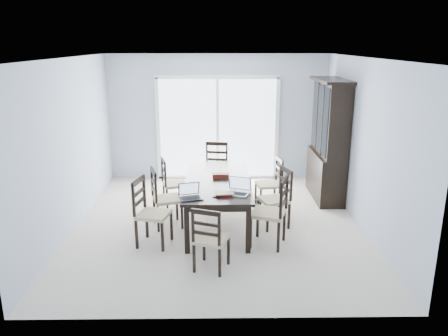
{
  "coord_description": "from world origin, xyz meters",
  "views": [
    {
      "loc": [
        0.01,
        -6.5,
        2.82
      ],
      "look_at": [
        0.1,
        0.0,
        0.94
      ],
      "focal_mm": 35.0,
      "sensor_mm": 36.0,
      "label": 1
    }
  ],
  "objects_px": {
    "chair_left_near": "(147,205)",
    "hot_tub": "(192,144)",
    "chair_left_mid": "(161,192)",
    "chair_left_far": "(170,178)",
    "laptop_silver": "(237,191)",
    "chair_right_far": "(273,177)",
    "dining_table": "(218,184)",
    "chair_right_near": "(276,204)",
    "chair_end_far": "(216,163)",
    "laptop_dark": "(191,195)",
    "game_box": "(221,175)",
    "chair_right_mid": "(279,191)",
    "china_hutch": "(328,142)",
    "chair_end_near": "(209,233)",
    "cell_phone": "(217,197)"
  },
  "relations": [
    {
      "from": "chair_left_near",
      "to": "hot_tub",
      "type": "xyz_separation_m",
      "value": [
        0.4,
        4.31,
        -0.12
      ]
    },
    {
      "from": "chair_left_mid",
      "to": "chair_left_far",
      "type": "distance_m",
      "value": 0.85
    },
    {
      "from": "chair_left_near",
      "to": "chair_left_far",
      "type": "relative_size",
      "value": 1.11
    },
    {
      "from": "laptop_silver",
      "to": "chair_right_far",
      "type": "bearing_deg",
      "value": 84.85
    },
    {
      "from": "dining_table",
      "to": "chair_right_near",
      "type": "height_order",
      "value": "chair_right_near"
    },
    {
      "from": "dining_table",
      "to": "chair_right_far",
      "type": "bearing_deg",
      "value": 37.54
    },
    {
      "from": "chair_end_far",
      "to": "chair_left_near",
      "type": "bearing_deg",
      "value": 75.51
    },
    {
      "from": "chair_left_far",
      "to": "chair_right_near",
      "type": "distance_m",
      "value": 2.26
    },
    {
      "from": "chair_end_far",
      "to": "laptop_silver",
      "type": "distance_m",
      "value": 2.23
    },
    {
      "from": "laptop_dark",
      "to": "game_box",
      "type": "height_order",
      "value": "laptop_dark"
    },
    {
      "from": "chair_left_near",
      "to": "laptop_silver",
      "type": "bearing_deg",
      "value": 103.22
    },
    {
      "from": "chair_right_mid",
      "to": "chair_end_far",
      "type": "bearing_deg",
      "value": 13.94
    },
    {
      "from": "chair_right_near",
      "to": "hot_tub",
      "type": "distance_m",
      "value": 4.61
    },
    {
      "from": "chair_end_far",
      "to": "china_hutch",
      "type": "bearing_deg",
      "value": -177.85
    },
    {
      "from": "dining_table",
      "to": "chair_end_near",
      "type": "relative_size",
      "value": 2.18
    },
    {
      "from": "dining_table",
      "to": "chair_left_far",
      "type": "relative_size",
      "value": 2.15
    },
    {
      "from": "chair_right_far",
      "to": "hot_tub",
      "type": "distance_m",
      "value": 3.27
    },
    {
      "from": "chair_right_mid",
      "to": "chair_end_near",
      "type": "bearing_deg",
      "value": 125.05
    },
    {
      "from": "hot_tub",
      "to": "laptop_silver",
      "type": "bearing_deg",
      "value": -78.42
    },
    {
      "from": "laptop_dark",
      "to": "hot_tub",
      "type": "height_order",
      "value": "laptop_dark"
    },
    {
      "from": "chair_left_near",
      "to": "chair_right_near",
      "type": "xyz_separation_m",
      "value": [
        1.82,
        -0.08,
        0.02
      ]
    },
    {
      "from": "chair_left_far",
      "to": "game_box",
      "type": "distance_m",
      "value": 1.13
    },
    {
      "from": "chair_left_far",
      "to": "hot_tub",
      "type": "xyz_separation_m",
      "value": [
        0.23,
        2.84,
        -0.06
      ]
    },
    {
      "from": "china_hutch",
      "to": "chair_right_mid",
      "type": "height_order",
      "value": "china_hutch"
    },
    {
      "from": "china_hutch",
      "to": "cell_phone",
      "type": "distance_m",
      "value": 2.91
    },
    {
      "from": "chair_right_mid",
      "to": "game_box",
      "type": "relative_size",
      "value": 4.08
    },
    {
      "from": "chair_end_near",
      "to": "chair_right_far",
      "type": "bearing_deg",
      "value": 84.27
    },
    {
      "from": "chair_right_near",
      "to": "game_box",
      "type": "height_order",
      "value": "chair_right_near"
    },
    {
      "from": "chair_left_mid",
      "to": "game_box",
      "type": "relative_size",
      "value": 4.14
    },
    {
      "from": "dining_table",
      "to": "chair_right_mid",
      "type": "relative_size",
      "value": 2.03
    },
    {
      "from": "laptop_dark",
      "to": "hot_tub",
      "type": "relative_size",
      "value": 0.16
    },
    {
      "from": "game_box",
      "to": "china_hutch",
      "type": "bearing_deg",
      "value": 30.01
    },
    {
      "from": "chair_right_mid",
      "to": "chair_end_far",
      "type": "height_order",
      "value": "chair_end_far"
    },
    {
      "from": "chair_left_mid",
      "to": "chair_end_near",
      "type": "relative_size",
      "value": 1.09
    },
    {
      "from": "chair_left_near",
      "to": "chair_right_mid",
      "type": "bearing_deg",
      "value": 120.93
    },
    {
      "from": "chair_right_mid",
      "to": "chair_left_mid",
      "type": "bearing_deg",
      "value": 72.15
    },
    {
      "from": "chair_left_mid",
      "to": "chair_end_far",
      "type": "bearing_deg",
      "value": 134.75
    },
    {
      "from": "hot_tub",
      "to": "chair_left_near",
      "type": "bearing_deg",
      "value": -95.26
    },
    {
      "from": "laptop_dark",
      "to": "game_box",
      "type": "distance_m",
      "value": 1.07
    },
    {
      "from": "chair_left_far",
      "to": "hot_tub",
      "type": "relative_size",
      "value": 0.48
    },
    {
      "from": "chair_right_near",
      "to": "chair_right_far",
      "type": "distance_m",
      "value": 1.53
    },
    {
      "from": "chair_left_far",
      "to": "chair_end_far",
      "type": "distance_m",
      "value": 1.1
    },
    {
      "from": "chair_left_mid",
      "to": "game_box",
      "type": "bearing_deg",
      "value": 84.52
    },
    {
      "from": "dining_table",
      "to": "chair_end_far",
      "type": "bearing_deg",
      "value": 91.18
    },
    {
      "from": "chair_right_mid",
      "to": "laptop_silver",
      "type": "height_order",
      "value": "chair_right_mid"
    },
    {
      "from": "chair_right_far",
      "to": "cell_phone",
      "type": "distance_m",
      "value": 1.85
    },
    {
      "from": "chair_left_mid",
      "to": "laptop_silver",
      "type": "height_order",
      "value": "chair_left_mid"
    },
    {
      "from": "chair_end_far",
      "to": "game_box",
      "type": "distance_m",
      "value": 1.41
    },
    {
      "from": "chair_right_near",
      "to": "chair_end_far",
      "type": "bearing_deg",
      "value": 39.92
    },
    {
      "from": "dining_table",
      "to": "chair_right_mid",
      "type": "xyz_separation_m",
      "value": [
        0.97,
        -0.06,
        -0.1
      ]
    }
  ]
}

